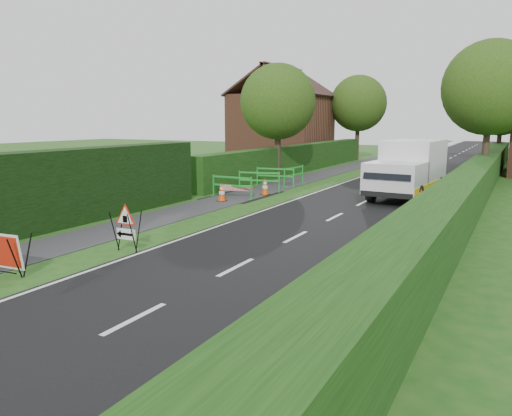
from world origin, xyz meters
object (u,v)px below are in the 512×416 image
at_px(red_rect_sign, 2,252).
at_px(hatchback_car, 424,162).
at_px(triangle_sign, 125,224).
at_px(works_van, 408,168).

bearing_deg(red_rect_sign, hatchback_car, 76.87).
bearing_deg(red_rect_sign, triangle_sign, 65.89).
height_order(red_rect_sign, hatchback_car, hatchback_car).
height_order(red_rect_sign, works_van, works_van).
relative_size(triangle_sign, works_van, 0.19).
bearing_deg(triangle_sign, red_rect_sign, -112.85).
distance_m(red_rect_sign, triangle_sign, 3.02).
distance_m(triangle_sign, works_van, 13.78).
relative_size(red_rect_sign, triangle_sign, 1.09).
xyz_separation_m(red_rect_sign, triangle_sign, (1.00, 2.84, 0.20)).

